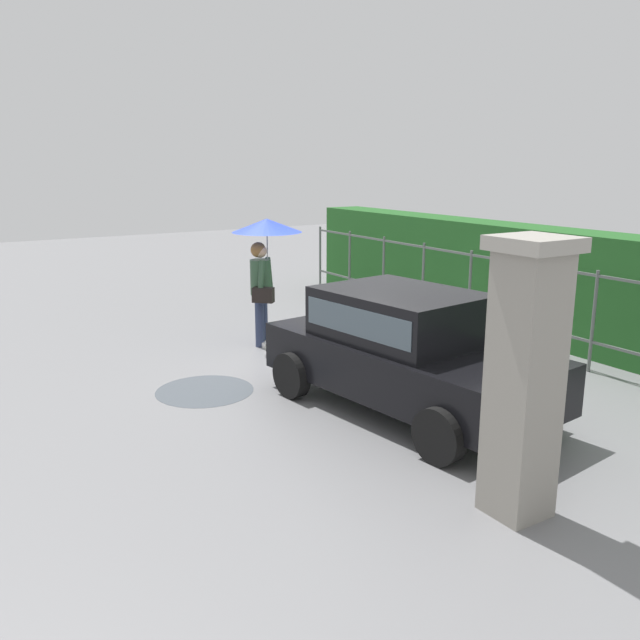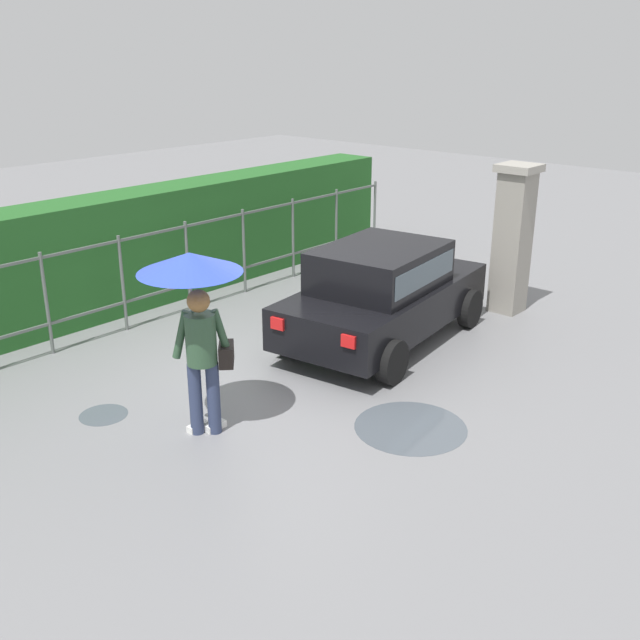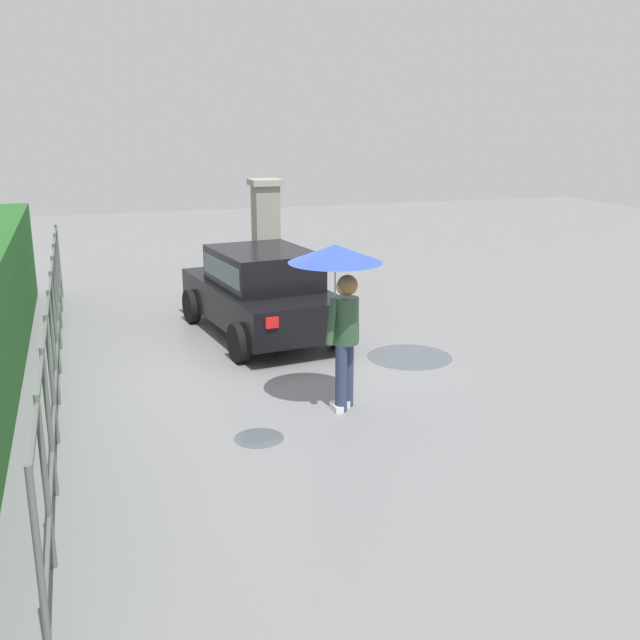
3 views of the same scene
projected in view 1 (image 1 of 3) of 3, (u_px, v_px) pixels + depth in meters
The scene contains 8 objects.
ground_plane at pixel (353, 371), 9.67m from camera, with size 40.00×40.00×0.00m, color slate.
car at pixel (404, 346), 8.03m from camera, with size 3.90×2.25×1.48m.
pedestrian at pixel (265, 248), 10.70m from camera, with size 1.14×1.14×2.10m.
gate_pillar at pixel (524, 377), 5.50m from camera, with size 0.60×0.60×2.42m.
fence_section at pixel (496, 295), 11.02m from camera, with size 11.33×0.05×1.50m.
hedge_row at pixel (535, 282), 11.47m from camera, with size 12.28×0.90×1.90m, color #235B23.
puddle_near at pixel (205, 391), 8.84m from camera, with size 1.31×1.31×0.00m, color #4C545B.
puddle_far at pixel (309, 328), 12.14m from camera, with size 0.58×0.58×0.00m, color #4C545B.
Camera 1 is at (7.61, -5.23, 3.00)m, focal length 37.00 mm.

